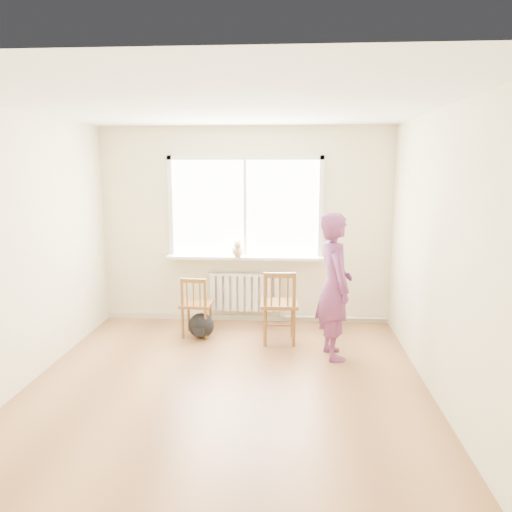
% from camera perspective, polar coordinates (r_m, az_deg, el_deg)
% --- Properties ---
extents(floor, '(4.50, 4.50, 0.00)m').
position_cam_1_polar(floor, '(5.10, -3.52, -14.97)').
color(floor, '#A87345').
rests_on(floor, ground).
extents(ceiling, '(4.50, 4.50, 0.00)m').
position_cam_1_polar(ceiling, '(4.64, -3.90, 16.77)').
color(ceiling, white).
rests_on(ceiling, back_wall).
extents(back_wall, '(4.00, 0.01, 2.70)m').
position_cam_1_polar(back_wall, '(6.90, -1.21, 3.43)').
color(back_wall, beige).
rests_on(back_wall, ground).
extents(window, '(2.12, 0.05, 1.42)m').
position_cam_1_polar(window, '(6.84, -1.24, 6.01)').
color(window, white).
rests_on(window, back_wall).
extents(windowsill, '(2.15, 0.22, 0.04)m').
position_cam_1_polar(windowsill, '(6.85, -1.28, -0.17)').
color(windowsill, white).
rests_on(windowsill, back_wall).
extents(radiator, '(1.00, 0.12, 0.55)m').
position_cam_1_polar(radiator, '(6.98, -1.25, -4.10)').
color(radiator, white).
rests_on(radiator, back_wall).
extents(heating_pipe, '(1.40, 0.04, 0.04)m').
position_cam_1_polar(heating_pipe, '(7.11, 8.95, -6.97)').
color(heating_pipe, silver).
rests_on(heating_pipe, back_wall).
extents(baseboard, '(4.00, 0.03, 0.08)m').
position_cam_1_polar(baseboard, '(7.16, -1.18, -7.05)').
color(baseboard, beige).
rests_on(baseboard, ground).
extents(chair_left, '(0.41, 0.39, 0.79)m').
position_cam_1_polar(chair_left, '(6.45, -6.90, -5.75)').
color(chair_left, brown).
rests_on(chair_left, floor).
extents(chair_right, '(0.48, 0.45, 0.92)m').
position_cam_1_polar(chair_right, '(6.16, 2.68, -5.81)').
color(chair_right, brown).
rests_on(chair_right, floor).
extents(person, '(0.51, 0.68, 1.66)m').
position_cam_1_polar(person, '(5.71, 8.96, -3.42)').
color(person, '#BF3F5E').
rests_on(person, floor).
extents(cat, '(0.19, 0.38, 0.26)m').
position_cam_1_polar(cat, '(6.76, -2.10, 0.74)').
color(cat, beige).
rests_on(cat, windowsill).
extents(backpack, '(0.37, 0.30, 0.33)m').
position_cam_1_polar(backpack, '(6.46, -6.29, -7.91)').
color(backpack, black).
rests_on(backpack, floor).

